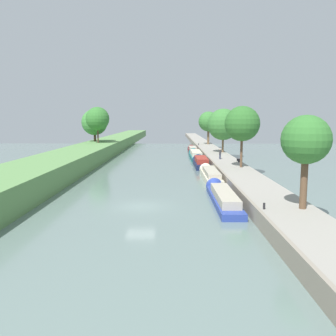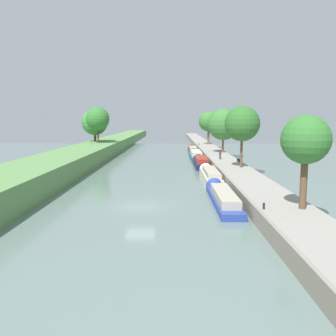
{
  "view_description": "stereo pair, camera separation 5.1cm",
  "coord_description": "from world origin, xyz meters",
  "views": [
    {
      "loc": [
        2.74,
        -30.24,
        7.51
      ],
      "look_at": [
        2.2,
        17.23,
        1.0
      ],
      "focal_mm": 38.31,
      "sensor_mm": 36.0,
      "label": 1
    },
    {
      "loc": [
        2.79,
        -30.24,
        7.51
      ],
      "look_at": [
        2.2,
        17.23,
        1.0
      ],
      "focal_mm": 38.31,
      "sensor_mm": 36.0,
      "label": 2
    }
  ],
  "objects": [
    {
      "name": "mooring_bollard_near",
      "position": [
        9.24,
        -5.54,
        1.42
      ],
      "size": [
        0.16,
        0.16,
        0.45
      ],
      "color": "black",
      "rests_on": "right_towpath"
    },
    {
      "name": "narrowboat_teal",
      "position": [
        7.29,
        39.09,
        0.6
      ],
      "size": [
        2.17,
        13.74,
        2.18
      ],
      "color": "#195B60",
      "rests_on": "ground_plane"
    },
    {
      "name": "tree_rightbank_far",
      "position": [
        11.88,
        60.35,
        6.85
      ],
      "size": [
        4.99,
        4.99,
        8.19
      ],
      "color": "brown",
      "rests_on": "right_towpath"
    },
    {
      "name": "person_walking",
      "position": [
        10.35,
        26.25,
        2.07
      ],
      "size": [
        0.34,
        0.34,
        1.66
      ],
      "color": "#282D42",
      "rests_on": "right_towpath"
    },
    {
      "name": "stone_quay",
      "position": [
        8.81,
        0.0,
        0.62
      ],
      "size": [
        0.25,
        260.0,
        1.25
      ],
      "color": "gray",
      "rests_on": "ground_plane"
    },
    {
      "name": "narrowboat_cream",
      "position": [
        7.55,
        14.38,
        0.57
      ],
      "size": [
        1.83,
        12.56,
        1.85
      ],
      "color": "beige",
      "rests_on": "ground_plane"
    },
    {
      "name": "narrowboat_navy",
      "position": [
        7.35,
        27.0,
        0.62
      ],
      "size": [
        2.13,
        10.68,
        2.18
      ],
      "color": "#141E42",
      "rests_on": "ground_plane"
    },
    {
      "name": "tree_rightbank_near",
      "position": [
        12.02,
        -5.33,
        6.03
      ],
      "size": [
        3.42,
        3.42,
        6.61
      ],
      "color": "brown",
      "rests_on": "right_towpath"
    },
    {
      "name": "right_towpath",
      "position": [
        11.05,
        0.0,
        0.6
      ],
      "size": [
        4.22,
        260.0,
        1.2
      ],
      "color": "gray",
      "rests_on": "ground_plane"
    },
    {
      "name": "narrowboat_maroon",
      "position": [
        7.5,
        52.8,
        0.49
      ],
      "size": [
        1.92,
        10.66,
        1.83
      ],
      "color": "maroon",
      "rests_on": "ground_plane"
    },
    {
      "name": "mooring_bollard_far",
      "position": [
        9.24,
        56.99,
        1.42
      ],
      "size": [
        0.16,
        0.16,
        0.45
      ],
      "color": "black",
      "rests_on": "right_towpath"
    },
    {
      "name": "tree_leftbank_downstream",
      "position": [
        -14.47,
        49.57,
        6.78
      ],
      "size": [
        5.7,
        5.7,
        7.09
      ],
      "color": "#4C3828",
      "rests_on": "left_grassy_bank"
    },
    {
      "name": "ground_plane",
      "position": [
        0.0,
        0.0,
        0.0
      ],
      "size": [
        160.0,
        160.0,
        0.0
      ],
      "primitive_type": "plane",
      "color": "slate"
    },
    {
      "name": "tree_rightbank_midfar",
      "position": [
        12.42,
        37.99,
        6.48
      ],
      "size": [
        5.93,
        5.93,
        8.26
      ],
      "color": "brown",
      "rests_on": "right_towpath"
    },
    {
      "name": "park_bench",
      "position": [
        12.71,
        22.99,
        1.54
      ],
      "size": [
        0.44,
        1.5,
        0.47
      ],
      "color": "#333338",
      "rests_on": "right_towpath"
    },
    {
      "name": "narrowboat_blue",
      "position": [
        7.35,
        1.88,
        0.5
      ],
      "size": [
        1.9,
        12.87,
        1.87
      ],
      "color": "#283D93",
      "rests_on": "ground_plane"
    },
    {
      "name": "tree_rightbank_midnear",
      "position": [
        11.84,
        16.65,
        6.89
      ],
      "size": [
        4.57,
        4.57,
        7.99
      ],
      "color": "brown",
      "rests_on": "right_towpath"
    },
    {
      "name": "tree_leftbank_upstream",
      "position": [
        -12.74,
        44.53,
        7.55
      ],
      "size": [
        4.88,
        4.88,
        7.45
      ],
      "color": "#4C3828",
      "rests_on": "left_grassy_bank"
    }
  ]
}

